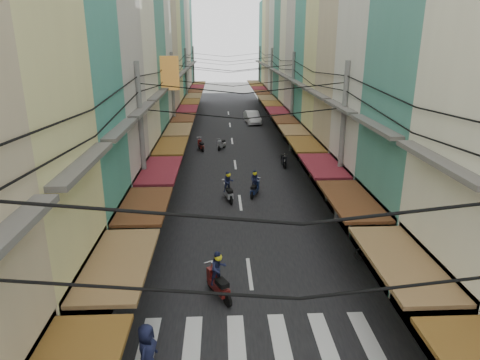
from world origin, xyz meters
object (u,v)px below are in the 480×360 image
object	(u,v)px
white_car	(252,123)
bicycle	(377,264)
traffic_sign	(434,262)
market_umbrella	(438,243)

from	to	relation	value
white_car	bicycle	size ratio (longest dim) A/B	2.66
bicycle	traffic_sign	bearing A→B (deg)	-157.25
white_car	market_umbrella	bearing A→B (deg)	-89.83
traffic_sign	bicycle	bearing A→B (deg)	93.40
bicycle	market_umbrella	bearing A→B (deg)	-142.53
bicycle	traffic_sign	distance (m)	4.62
white_car	market_umbrella	xyz separation A→B (m)	(3.84, -35.16, 2.35)
bicycle	white_car	bearing A→B (deg)	24.50
white_car	bicycle	xyz separation A→B (m)	(2.92, -32.34, 0.00)
market_umbrella	traffic_sign	bearing A→B (deg)	-119.94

